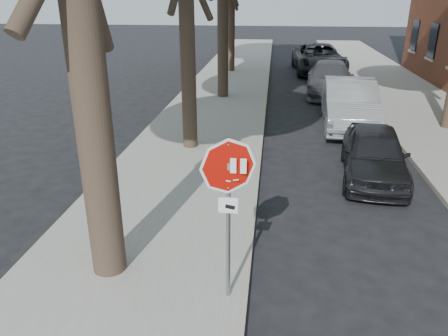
# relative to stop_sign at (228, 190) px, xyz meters

# --- Properties ---
(ground) EXTENTS (120.00, 120.00, 0.00)m
(ground) POSITION_rel_stop_sign_xyz_m (0.70, 0.03, -1.95)
(ground) COLOR black
(ground) RESTS_ON ground
(sidewalk_left) EXTENTS (4.00, 55.00, 0.12)m
(sidewalk_left) POSITION_rel_stop_sign_xyz_m (-1.80, 12.03, -1.89)
(sidewalk_left) COLOR gray
(sidewalk_left) RESTS_ON ground
(sidewalk_right) EXTENTS (4.00, 55.00, 0.12)m
(sidewalk_right) POSITION_rel_stop_sign_xyz_m (6.70, 12.03, -1.89)
(sidewalk_right) COLOR gray
(sidewalk_right) RESTS_ON ground
(curb_left) EXTENTS (0.12, 55.00, 0.13)m
(curb_left) POSITION_rel_stop_sign_xyz_m (0.25, 12.03, -1.88)
(curb_left) COLOR #9E9384
(curb_left) RESTS_ON ground
(curb_right) EXTENTS (0.12, 55.00, 0.13)m
(curb_right) POSITION_rel_stop_sign_xyz_m (4.65, 12.03, -1.88)
(curb_right) COLOR #9E9384
(curb_right) RESTS_ON ground
(stop_sign) EXTENTS (0.76, 0.34, 2.61)m
(stop_sign) POSITION_rel_stop_sign_xyz_m (0.00, 0.00, 0.00)
(stop_sign) COLOR gray
(stop_sign) RESTS_ON sidewalk_left
(car_a) EXTENTS (2.02, 4.06, 1.33)m
(car_a) POSITION_rel_stop_sign_xyz_m (3.24, 5.39, -1.28)
(car_a) COLOR black
(car_a) RESTS_ON ground
(car_b) EXTENTS (2.02, 5.12, 1.66)m
(car_b) POSITION_rel_stop_sign_xyz_m (3.30, 10.16, -1.12)
(car_b) COLOR #A8AAB1
(car_b) RESTS_ON ground
(car_c) EXTENTS (2.51, 5.27, 1.48)m
(car_c) POSITION_rel_stop_sign_xyz_m (3.22, 15.53, -1.21)
(car_c) COLOR #434247
(car_c) RESTS_ON ground
(car_d) EXTENTS (3.06, 6.17, 1.68)m
(car_d) POSITION_rel_stop_sign_xyz_m (3.19, 21.42, -1.11)
(car_d) COLOR black
(car_d) RESTS_ON ground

